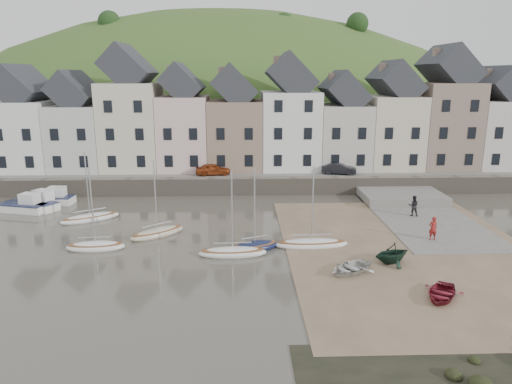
{
  "coord_description": "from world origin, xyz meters",
  "views": [
    {
      "loc": [
        -1.21,
        -31.7,
        12.48
      ],
      "look_at": [
        0.0,
        6.0,
        3.0
      ],
      "focal_mm": 32.98,
      "sensor_mm": 36.0,
      "label": 1
    }
  ],
  "objects_px": {
    "sailboat_0": "(90,218)",
    "rowboat_green": "(392,253)",
    "person_red": "(433,228)",
    "car_left": "(213,169)",
    "rowboat_white": "(350,268)",
    "car_right": "(339,169)",
    "rowboat_red": "(441,293)",
    "person_dark": "(413,206)"
  },
  "relations": [
    {
      "from": "sailboat_0",
      "to": "rowboat_red",
      "type": "relative_size",
      "value": 2.06
    },
    {
      "from": "rowboat_white",
      "to": "car_left",
      "type": "distance_m",
      "value": 25.47
    },
    {
      "from": "person_red",
      "to": "person_dark",
      "type": "bearing_deg",
      "value": -100.65
    },
    {
      "from": "rowboat_green",
      "to": "car_left",
      "type": "bearing_deg",
      "value": -171.2
    },
    {
      "from": "sailboat_0",
      "to": "rowboat_green",
      "type": "height_order",
      "value": "sailboat_0"
    },
    {
      "from": "rowboat_red",
      "to": "car_left",
      "type": "bearing_deg",
      "value": 151.22
    },
    {
      "from": "car_left",
      "to": "car_right",
      "type": "relative_size",
      "value": 1.0
    },
    {
      "from": "car_left",
      "to": "car_right",
      "type": "height_order",
      "value": "car_left"
    },
    {
      "from": "rowboat_red",
      "to": "person_dark",
      "type": "bearing_deg",
      "value": 108.66
    },
    {
      "from": "rowboat_white",
      "to": "person_dark",
      "type": "distance_m",
      "value": 14.77
    },
    {
      "from": "sailboat_0",
      "to": "rowboat_green",
      "type": "distance_m",
      "value": 25.63
    },
    {
      "from": "rowboat_red",
      "to": "sailboat_0",
      "type": "bearing_deg",
      "value": -179.42
    },
    {
      "from": "rowboat_green",
      "to": "rowboat_white",
      "type": "bearing_deg",
      "value": -86.93
    },
    {
      "from": "rowboat_green",
      "to": "car_right",
      "type": "height_order",
      "value": "car_right"
    },
    {
      "from": "car_left",
      "to": "car_right",
      "type": "xyz_separation_m",
      "value": [
        14.08,
        0.0,
        -0.02
      ]
    },
    {
      "from": "car_right",
      "to": "rowboat_green",
      "type": "bearing_deg",
      "value": -169.08
    },
    {
      "from": "sailboat_0",
      "to": "car_right",
      "type": "distance_m",
      "value": 26.84
    },
    {
      "from": "rowboat_green",
      "to": "rowboat_red",
      "type": "relative_size",
      "value": 0.88
    },
    {
      "from": "person_red",
      "to": "person_dark",
      "type": "relative_size",
      "value": 0.99
    },
    {
      "from": "rowboat_red",
      "to": "person_red",
      "type": "relative_size",
      "value": 1.66
    },
    {
      "from": "person_dark",
      "to": "person_red",
      "type": "bearing_deg",
      "value": 95.2
    },
    {
      "from": "rowboat_red",
      "to": "car_right",
      "type": "distance_m",
      "value": 27.11
    },
    {
      "from": "person_dark",
      "to": "car_left",
      "type": "bearing_deg",
      "value": -19.08
    },
    {
      "from": "sailboat_0",
      "to": "car_right",
      "type": "xyz_separation_m",
      "value": [
        24.23,
        11.37,
        1.97
      ]
    },
    {
      "from": "sailboat_0",
      "to": "rowboat_green",
      "type": "bearing_deg",
      "value": -24.02
    },
    {
      "from": "rowboat_white",
      "to": "car_right",
      "type": "height_order",
      "value": "car_right"
    },
    {
      "from": "person_red",
      "to": "car_right",
      "type": "bearing_deg",
      "value": -81.83
    },
    {
      "from": "person_dark",
      "to": "rowboat_red",
      "type": "bearing_deg",
      "value": 87.74
    },
    {
      "from": "car_left",
      "to": "car_right",
      "type": "distance_m",
      "value": 14.08
    },
    {
      "from": "rowboat_red",
      "to": "person_red",
      "type": "height_order",
      "value": "person_red"
    },
    {
      "from": "car_right",
      "to": "rowboat_white",
      "type": "bearing_deg",
      "value": -176.67
    },
    {
      "from": "sailboat_0",
      "to": "car_left",
      "type": "xyz_separation_m",
      "value": [
        10.15,
        11.37,
        1.99
      ]
    },
    {
      "from": "person_dark",
      "to": "rowboat_green",
      "type": "bearing_deg",
      "value": 75.61
    },
    {
      "from": "rowboat_red",
      "to": "person_red",
      "type": "xyz_separation_m",
      "value": [
        3.3,
        9.54,
        0.66
      ]
    },
    {
      "from": "sailboat_0",
      "to": "person_red",
      "type": "height_order",
      "value": "sailboat_0"
    },
    {
      "from": "rowboat_green",
      "to": "person_dark",
      "type": "height_order",
      "value": "person_dark"
    },
    {
      "from": "sailboat_0",
      "to": "car_left",
      "type": "bearing_deg",
      "value": 48.24
    },
    {
      "from": "car_left",
      "to": "rowboat_white",
      "type": "bearing_deg",
      "value": -163.09
    },
    {
      "from": "rowboat_green",
      "to": "car_right",
      "type": "distance_m",
      "value": 21.86
    },
    {
      "from": "car_right",
      "to": "sailboat_0",
      "type": "bearing_deg",
      "value": 128.22
    },
    {
      "from": "sailboat_0",
      "to": "person_red",
      "type": "bearing_deg",
      "value": -12.41
    },
    {
      "from": "car_right",
      "to": "car_left",
      "type": "bearing_deg",
      "value": 103.09
    }
  ]
}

